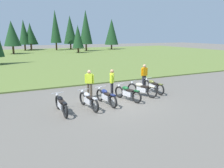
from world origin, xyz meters
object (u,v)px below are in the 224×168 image
Objects in this scene: motorcycle_black at (61,104)px; motorcycle_silver at (88,100)px; motorcycle_british_green at (127,93)px; motorcycle_cream at (142,89)px; motorcycle_navy at (106,96)px; motorcycle_olive at (153,86)px; rider_in_hivis_vest at (89,82)px; rider_near_row_end at (112,81)px; rider_checking_bike at (144,75)px.

motorcycle_silver is (1.41, 0.10, 0.00)m from motorcycle_black.
motorcycle_black and motorcycle_british_green have the same top height.
motorcycle_british_green is 1.06× the size of motorcycle_cream.
motorcycle_navy is 1.08× the size of motorcycle_cream.
motorcycle_british_green and motorcycle_olive have the same top height.
motorcycle_cream is at bearing -18.39° from rider_in_hivis_vest.
rider_near_row_end reaches higher than motorcycle_black.
motorcycle_black and motorcycle_silver have the same top height.
motorcycle_black is 1.26× the size of rider_in_hivis_vest.
motorcycle_black is at bearing -173.04° from motorcycle_british_green.
motorcycle_british_green is at bearing 8.57° from motorcycle_silver.
motorcycle_cream and motorcycle_olive have the same top height.
motorcycle_black is at bearing -172.75° from motorcycle_navy.
rider_near_row_end is at bearing -16.84° from rider_in_hivis_vest.
motorcycle_cream is 1.18m from motorcycle_olive.
motorcycle_olive is (2.35, 0.80, 0.00)m from motorcycle_british_green.
rider_near_row_end is (3.39, 1.50, 0.51)m from motorcycle_black.
motorcycle_silver is 1.09m from motorcycle_navy.
rider_near_row_end is 3.17m from rider_checking_bike.
motorcycle_silver is at bearing -168.68° from motorcycle_navy.
motorcycle_black is 1.41m from motorcycle_silver.
rider_checking_bike is at bearing 83.33° from motorcycle_olive.
motorcycle_olive is at bearing 13.66° from motorcycle_silver.
rider_in_hivis_vest is (-4.27, -0.68, 0.00)m from rider_checking_bike.
motorcycle_british_green and motorcycle_cream have the same top height.
motorcycle_silver is 1.26× the size of rider_in_hivis_vest.
rider_in_hivis_vest is (-3.00, 1.00, 0.51)m from motorcycle_cream.
rider_near_row_end is at bearing 115.47° from motorcycle_british_green.
motorcycle_black is 6.35m from motorcycle_olive.
motorcycle_olive is at bearing -8.52° from rider_in_hivis_vest.
motorcycle_cream is (2.63, 0.58, 0.00)m from motorcycle_navy.
motorcycle_silver is 1.99m from rider_in_hivis_vest.
motorcycle_navy is 1.26× the size of rider_in_hivis_vest.
motorcycle_navy is at bearing 7.25° from motorcycle_black.
motorcycle_navy is at bearing -167.58° from motorcycle_cream.
motorcycle_olive is at bearing -4.62° from rider_near_row_end.
rider_in_hivis_vest is (-1.77, 1.42, 0.51)m from motorcycle_british_green.
rider_checking_bike is (2.99, 1.07, 0.00)m from rider_near_row_end.
motorcycle_cream is at bearing 9.93° from motorcycle_black.
motorcycle_silver is 2.50m from motorcycle_british_green.
rider_checking_bike reaches higher than motorcycle_olive.
rider_in_hivis_vest is at bearing 103.07° from motorcycle_navy.
motorcycle_silver is at bearing 4.11° from motorcycle_black.
motorcycle_silver is at bearing -171.43° from motorcycle_british_green.
rider_in_hivis_vest is (-4.12, 0.62, 0.51)m from motorcycle_olive.
rider_checking_bike is at bearing 26.39° from motorcycle_silver.
motorcycle_cream is at bearing -19.52° from rider_near_row_end.
rider_near_row_end is at bearing 35.25° from motorcycle_silver.
rider_checking_bike and rider_in_hivis_vest have the same top height.
motorcycle_navy is 4.54m from rider_checking_bike.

